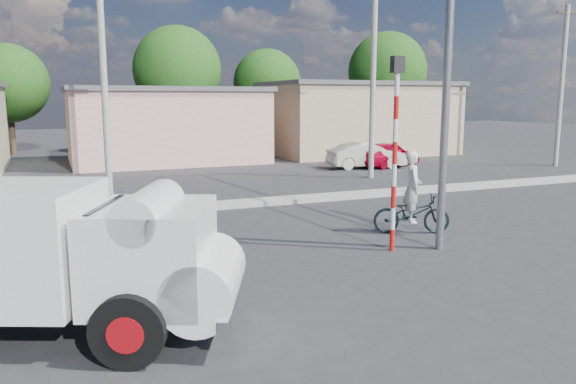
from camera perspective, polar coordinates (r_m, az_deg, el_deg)
name	(u,v)px	position (r m, az deg, el deg)	size (l,w,h in m)	color
ground_plane	(289,289)	(10.44, 0.12, -9.83)	(120.00, 120.00, 0.00)	#2C2C2F
median	(189,207)	(17.82, -10.00, -1.56)	(40.00, 0.80, 0.16)	#99968E
truck	(49,255)	(8.81, -23.11, -5.87)	(5.73, 3.95, 2.23)	black
bicycle	(412,214)	(14.83, 12.44, -2.16)	(0.68, 1.96, 1.03)	black
cyclist	(412,198)	(14.75, 12.49, -0.62)	(0.67, 0.44, 1.84)	silver
car_cream	(366,155)	(28.26, 7.96, 3.70)	(1.35, 3.88, 1.28)	beige
car_red	(387,154)	(29.04, 10.06, 3.81)	(1.53, 3.79, 1.29)	#B50225
traffic_pole	(395,138)	(12.74, 10.84, 5.46)	(0.28, 0.18, 4.36)	red
streetlight	(443,28)	(13.10, 15.49, 15.77)	(2.34, 0.22, 9.00)	slate
building_row	(149,123)	(31.49, -13.94, 6.83)	(37.80, 7.30, 4.44)	beige
tree_row	(172,74)	(38.31, -11.68, 11.63)	(43.62, 7.43, 8.42)	#38281E
utility_poles	(245,82)	(22.24, -4.36, 11.06)	(35.40, 0.24, 8.00)	#99968E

